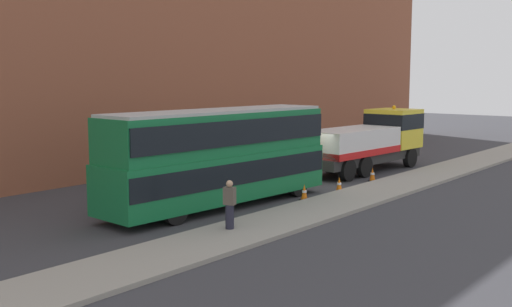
% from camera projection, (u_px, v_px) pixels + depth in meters
% --- Properties ---
extents(ground_plane, '(120.00, 120.00, 0.00)m').
position_uv_depth(ground_plane, '(300.00, 184.00, 31.01)').
color(ground_plane, '#38383D').
extents(near_kerb, '(60.00, 2.80, 0.15)m').
position_uv_depth(near_kerb, '(374.00, 192.00, 28.36)').
color(near_kerb, gray).
rests_on(near_kerb, ground_plane).
extents(building_facade, '(60.00, 1.50, 16.00)m').
position_uv_depth(building_facade, '(175.00, 30.00, 35.62)').
color(building_facade, '#935138').
rests_on(building_facade, ground_plane).
extents(recovery_tow_truck, '(10.20, 3.12, 3.67)m').
position_uv_depth(recovery_tow_truck, '(369.00, 140.00, 35.07)').
color(recovery_tow_truck, '#2D2D2D').
rests_on(recovery_tow_truck, ground_plane).
extents(double_decker_bus, '(11.14, 3.14, 4.06)m').
position_uv_depth(double_decker_bus, '(219.00, 154.00, 25.35)').
color(double_decker_bus, '#146B38').
rests_on(double_decker_bus, ground_plane).
extents(pedestrian_onlooker, '(0.38, 0.46, 1.71)m').
position_uv_depth(pedestrian_onlooker, '(230.00, 205.00, 21.22)').
color(pedestrian_onlooker, '#232333').
rests_on(pedestrian_onlooker, near_kerb).
extents(traffic_cone_near_bus, '(0.36, 0.36, 0.72)m').
position_uv_depth(traffic_cone_near_bus, '(304.00, 193.00, 26.87)').
color(traffic_cone_near_bus, orange).
rests_on(traffic_cone_near_bus, ground_plane).
extents(traffic_cone_midway, '(0.36, 0.36, 0.72)m').
position_uv_depth(traffic_cone_midway, '(339.00, 185.00, 28.80)').
color(traffic_cone_midway, orange).
rests_on(traffic_cone_midway, ground_plane).
extents(traffic_cone_near_truck, '(0.36, 0.36, 0.72)m').
position_uv_depth(traffic_cone_near_truck, '(372.00, 175.00, 31.72)').
color(traffic_cone_near_truck, orange).
rests_on(traffic_cone_near_truck, ground_plane).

